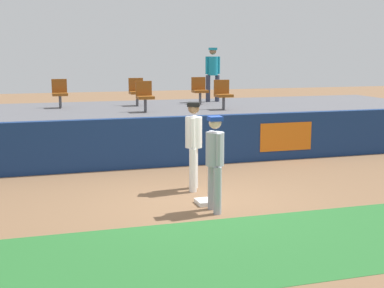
# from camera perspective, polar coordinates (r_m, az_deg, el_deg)

# --- Properties ---
(ground_plane) EXTENTS (60.00, 60.00, 0.00)m
(ground_plane) POSITION_cam_1_polar(r_m,az_deg,el_deg) (10.37, 0.67, -6.22)
(ground_plane) COLOR brown
(grass_foreground_strip) EXTENTS (18.00, 2.80, 0.01)m
(grass_foreground_strip) POSITION_cam_1_polar(r_m,az_deg,el_deg) (8.09, 6.14, -10.94)
(grass_foreground_strip) COLOR #26662B
(grass_foreground_strip) RESTS_ON ground_plane
(first_base) EXTENTS (0.40, 0.40, 0.08)m
(first_base) POSITION_cam_1_polar(r_m,az_deg,el_deg) (10.23, 1.61, -6.22)
(first_base) COLOR white
(first_base) RESTS_ON ground_plane
(player_fielder_home) EXTENTS (0.50, 0.52, 1.85)m
(player_fielder_home) POSITION_cam_1_polar(r_m,az_deg,el_deg) (11.05, 0.20, 0.46)
(player_fielder_home) COLOR white
(player_fielder_home) RESTS_ON ground_plane
(player_runner_visitor) EXTENTS (0.33, 0.49, 1.75)m
(player_runner_visitor) POSITION_cam_1_polar(r_m,az_deg,el_deg) (9.53, 2.46, -1.41)
(player_runner_visitor) COLOR #9EA3AD
(player_runner_visitor) RESTS_ON ground_plane
(field_wall) EXTENTS (18.00, 0.26, 1.27)m
(field_wall) POSITION_cam_1_polar(r_m,az_deg,el_deg) (13.41, -3.53, 0.21)
(field_wall) COLOR navy
(field_wall) RESTS_ON ground_plane
(bleacher_platform) EXTENTS (18.00, 4.80, 1.25)m
(bleacher_platform) POSITION_cam_1_polar(r_m,az_deg,el_deg) (15.90, -5.70, 1.66)
(bleacher_platform) COLOR #59595E
(bleacher_platform) RESTS_ON ground_plane
(seat_front_right) EXTENTS (0.45, 0.44, 0.84)m
(seat_front_right) POSITION_cam_1_polar(r_m,az_deg,el_deg) (15.28, 3.33, 5.50)
(seat_front_right) COLOR #4C4C51
(seat_front_right) RESTS_ON bleacher_platform
(seat_back_left) EXTENTS (0.44, 0.44, 0.84)m
(seat_back_left) POSITION_cam_1_polar(r_m,az_deg,el_deg) (16.18, -14.02, 5.47)
(seat_back_left) COLOR #4C4C51
(seat_back_left) RESTS_ON bleacher_platform
(seat_front_center) EXTENTS (0.44, 0.44, 0.84)m
(seat_front_center) POSITION_cam_1_polar(r_m,az_deg,el_deg) (14.67, -5.10, 5.30)
(seat_front_center) COLOR #4C4C51
(seat_front_center) RESTS_ON bleacher_platform
(seat_back_right) EXTENTS (0.46, 0.44, 0.84)m
(seat_back_right) POSITION_cam_1_polar(r_m,az_deg,el_deg) (16.94, 0.81, 5.94)
(seat_back_right) COLOR #4C4C51
(seat_back_right) RESTS_ON bleacher_platform
(seat_back_center) EXTENTS (0.44, 0.44, 0.84)m
(seat_back_center) POSITION_cam_1_polar(r_m,az_deg,el_deg) (16.45, -5.97, 5.77)
(seat_back_center) COLOR #4C4C51
(seat_back_center) RESTS_ON bleacher_platform
(spectator_hooded) EXTENTS (0.49, 0.36, 1.77)m
(spectator_hooded) POSITION_cam_1_polar(r_m,az_deg,el_deg) (17.67, 2.24, 7.89)
(spectator_hooded) COLOR #33384C
(spectator_hooded) RESTS_ON bleacher_platform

